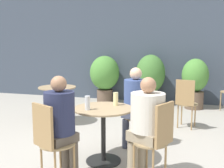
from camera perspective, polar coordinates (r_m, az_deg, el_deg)
ground_plane at (r=3.41m, az=-3.28°, el=-17.58°), size 20.00×20.00×0.00m
storefront_wall at (r=7.09m, az=7.83°, el=8.25°), size 10.00×0.06×3.00m
cafe_table_near at (r=3.38m, az=-1.90°, el=-8.26°), size 0.77×0.77×0.71m
cafe_table_far at (r=5.19m, az=-11.78°, el=-2.79°), size 0.72×0.72×0.71m
bistro_chair_0 at (r=2.88m, az=-13.36°, el=-11.21°), size 0.42×0.43×0.90m
bistro_chair_1 at (r=2.90m, az=9.88°, el=-10.97°), size 0.43×0.42×0.90m
bistro_chair_2 at (r=3.97m, az=6.25°, el=-5.61°), size 0.42×0.43×0.90m
bistro_chair_4 at (r=4.89m, az=15.79°, el=-3.28°), size 0.40×0.42×0.90m
seated_person_0 at (r=2.91m, az=-11.08°, el=-7.58°), size 0.39×0.40×1.18m
seated_person_1 at (r=2.93m, az=7.46°, el=-7.71°), size 0.46×0.44×1.16m
seated_person_2 at (r=3.82m, az=5.00°, el=-3.63°), size 0.40×0.42×1.18m
beer_glass_0 at (r=3.45m, az=0.81°, el=-3.26°), size 0.07×0.07×0.17m
beer_glass_1 at (r=3.22m, az=-5.36°, el=-4.11°), size 0.06×0.06×0.17m
potted_plant_0 at (r=7.00m, az=-1.61°, el=1.97°), size 0.79×0.79×1.24m
potted_plant_1 at (r=6.72m, az=8.35°, el=1.49°), size 0.74×0.74×1.28m
potted_plant_2 at (r=6.53m, az=17.60°, el=0.79°), size 0.62×0.62×1.20m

